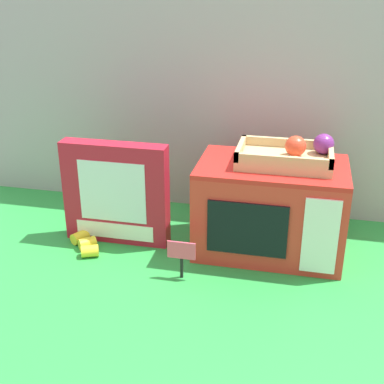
# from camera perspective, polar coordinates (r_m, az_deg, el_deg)

# --- Properties ---
(ground_plane) EXTENTS (1.70, 1.70, 0.00)m
(ground_plane) POSITION_cam_1_polar(r_m,az_deg,el_deg) (1.42, 1.79, -6.31)
(ground_plane) COLOR green
(ground_plane) RESTS_ON ground
(display_back_panel) EXTENTS (1.61, 0.03, 0.68)m
(display_back_panel) POSITION_cam_1_polar(r_m,az_deg,el_deg) (1.56, 4.02, 9.84)
(display_back_panel) COLOR #A0A3A8
(display_back_panel) RESTS_ON ground
(toy_microwave) EXTENTS (0.38, 0.25, 0.24)m
(toy_microwave) POSITION_cam_1_polar(r_m,az_deg,el_deg) (1.38, 8.64, -1.76)
(toy_microwave) COLOR red
(toy_microwave) RESTS_ON ground
(food_groups_crate) EXTENTS (0.24, 0.16, 0.08)m
(food_groups_crate) POSITION_cam_1_polar(r_m,az_deg,el_deg) (1.33, 10.75, 3.99)
(food_groups_crate) COLOR tan
(food_groups_crate) RESTS_ON toy_microwave
(cookie_set_box) EXTENTS (0.29, 0.06, 0.28)m
(cookie_set_box) POSITION_cam_1_polar(r_m,az_deg,el_deg) (1.42, -8.40, -0.13)
(cookie_set_box) COLOR #B2192D
(cookie_set_box) RESTS_ON ground
(price_sign) EXTENTS (0.07, 0.01, 0.10)m
(price_sign) POSITION_cam_1_polar(r_m,az_deg,el_deg) (1.26, -1.18, -6.88)
(price_sign) COLOR black
(price_sign) RESTS_ON ground
(loose_toy_banana) EXTENTS (0.11, 0.12, 0.03)m
(loose_toy_banana) POSITION_cam_1_polar(r_m,az_deg,el_deg) (1.44, -11.67, -5.62)
(loose_toy_banana) COLOR yellow
(loose_toy_banana) RESTS_ON ground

